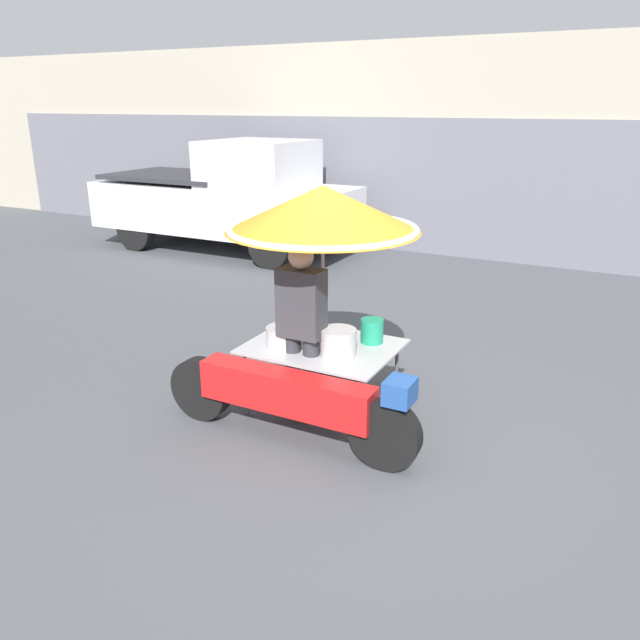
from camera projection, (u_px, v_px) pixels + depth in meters
name	position (u px, v px, depth m)	size (l,w,h in m)	color
ground_plane	(359.00, 442.00, 5.09)	(36.00, 36.00, 0.00)	#4C4F54
shopfront_building	(541.00, 151.00, 10.99)	(28.00, 2.06, 3.65)	#B2A893
vendor_motorcycle_cart	(319.00, 250.00, 5.09)	(2.27, 1.61, 1.99)	black
vendor_person	(302.00, 325.00, 5.20)	(0.38, 0.22, 1.55)	#2D2D33
pickup_truck	(229.00, 199.00, 11.35)	(4.91, 1.81, 2.00)	black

